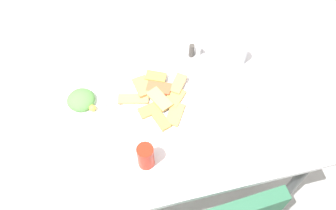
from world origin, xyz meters
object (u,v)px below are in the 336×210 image
(dining_table, at_px, (174,123))
(salad_plate_greens, at_px, (233,97))
(drinking_glass, at_px, (239,53))
(salad_plate_rice, at_px, (82,101))
(spoon, at_px, (194,169))
(condiment_caddy, at_px, (194,53))
(pide_platter, at_px, (159,100))
(soda_can, at_px, (146,156))
(paper_napkin, at_px, (193,165))
(fork, at_px, (192,161))

(dining_table, relative_size, salad_plate_greens, 4.99)
(salad_plate_greens, xyz_separation_m, drinking_glass, (-0.10, -0.20, 0.04))
(salad_plate_rice, relative_size, spoon, 1.17)
(dining_table, distance_m, drinking_glass, 0.45)
(drinking_glass, relative_size, condiment_caddy, 1.07)
(pide_platter, height_order, spoon, pide_platter)
(soda_can, relative_size, paper_napkin, 0.94)
(dining_table, distance_m, fork, 0.25)
(salad_plate_greens, xyz_separation_m, salad_plate_rice, (0.65, -0.14, 0.00))
(salad_plate_greens, distance_m, paper_napkin, 0.37)
(salad_plate_greens, distance_m, condiment_caddy, 0.30)
(spoon, bearing_deg, fork, -67.43)
(condiment_caddy, bearing_deg, drinking_glass, 157.85)
(fork, xyz_separation_m, spoon, (0.00, 0.04, 0.00))
(dining_table, distance_m, condiment_caddy, 0.36)
(paper_napkin, distance_m, condiment_caddy, 0.57)
(pide_platter, distance_m, drinking_glass, 0.44)
(pide_platter, bearing_deg, fork, 101.20)
(salad_plate_rice, height_order, condiment_caddy, condiment_caddy)
(dining_table, xyz_separation_m, salad_plate_rice, (0.38, -0.15, 0.11))
(paper_napkin, distance_m, spoon, 0.02)
(paper_napkin, xyz_separation_m, spoon, (0.00, 0.02, 0.00))
(condiment_caddy, bearing_deg, pide_platter, 43.82)
(salad_plate_rice, height_order, spoon, salad_plate_rice)
(drinking_glass, bearing_deg, salad_plate_greens, 63.94)
(salad_plate_greens, relative_size, paper_napkin, 1.80)
(salad_plate_rice, bearing_deg, dining_table, 159.05)
(pide_platter, distance_m, salad_plate_rice, 0.34)
(soda_can, bearing_deg, pide_platter, -112.92)
(spoon, bearing_deg, dining_table, -64.76)
(dining_table, height_order, salad_plate_rice, salad_plate_rice)
(fork, bearing_deg, salad_plate_greens, -117.92)
(drinking_glass, bearing_deg, paper_napkin, 52.61)
(salad_plate_rice, bearing_deg, condiment_caddy, -165.47)
(spoon, height_order, condiment_caddy, condiment_caddy)
(salad_plate_rice, relative_size, condiment_caddy, 2.08)
(pide_platter, xyz_separation_m, spoon, (-0.06, 0.35, -0.01))
(salad_plate_greens, relative_size, drinking_glass, 2.07)
(dining_table, bearing_deg, drinking_glass, -150.15)
(fork, bearing_deg, spoon, 108.37)
(pide_platter, distance_m, condiment_caddy, 0.31)
(dining_table, xyz_separation_m, fork, (-0.01, 0.24, 0.09))
(paper_napkin, distance_m, fork, 0.02)
(soda_can, distance_m, spoon, 0.20)
(pide_platter, distance_m, paper_napkin, 0.34)
(soda_can, bearing_deg, drinking_glass, -142.40)
(soda_can, bearing_deg, paper_napkin, 162.98)
(paper_napkin, bearing_deg, fork, -90.00)
(paper_napkin, relative_size, spoon, 0.69)
(pide_platter, distance_m, soda_can, 0.30)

